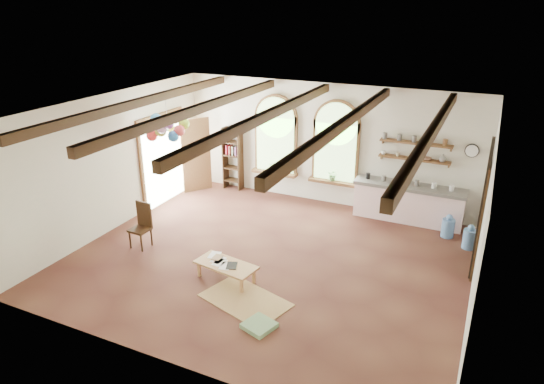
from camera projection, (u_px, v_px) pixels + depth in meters
The scene contains 27 objects.
floor at pixel (268, 259), 10.31m from camera, with size 8.00×8.00×0.00m, color brown.
ceiling_beams at pixel (268, 115), 9.16m from camera, with size 6.20×6.80×0.18m, color #372211, non-canonical shape.
window_left at pixel (276, 138), 13.14m from camera, with size 1.30×0.28×2.20m.
window_right at pixel (336, 145), 12.48m from camera, with size 1.30×0.28×2.20m.
left_doorway at pixel (164, 159), 12.95m from camera, with size 0.10×1.90×2.50m, color brown.
right_doorway at pixel (480, 218), 9.62m from camera, with size 0.10×1.30×2.40m, color black.
kitchen_counter at pixel (408, 203), 11.93m from camera, with size 2.68×0.62×0.94m.
wall_shelf_lower at pixel (414, 159), 11.68m from camera, with size 1.70×0.24×0.04m, color brown.
wall_shelf_upper at pixel (416, 143), 11.54m from camera, with size 1.70×0.24×0.04m, color brown.
wall_clock at pixel (472, 151), 11.12m from camera, with size 0.32×0.32×0.04m, color black.
bookshelf at pixel (233, 159), 13.83m from camera, with size 0.53×0.32×1.80m.
coffee_table at pixel (226, 266), 9.44m from camera, with size 1.30×0.75×0.35m.
side_chair at pixel (141, 234), 10.73m from camera, with size 0.42×0.42×1.02m.
floor_mat at pixel (245, 300), 8.88m from camera, with size 1.57×0.97×0.02m, color tan.
floor_cushion at pixel (259, 325), 8.14m from camera, with size 0.47×0.47×0.08m, color #719868.
water_jug_a at pixel (448, 227), 11.18m from camera, with size 0.29×0.29×0.56m.
water_jug_b at pixel (470, 238), 10.66m from camera, with size 0.29×0.29×0.57m.
balloon_cluster at pixel (168, 127), 11.34m from camera, with size 0.85×0.85×1.16m.
table_book at pixel (213, 257), 9.66m from camera, with size 0.17×0.25×0.02m, color olive.
tablet at pixel (232, 266), 9.35m from camera, with size 0.20×0.29×0.01m, color black.
potted_plant_left at pixel (274, 166), 13.34m from camera, with size 0.27×0.23×0.30m, color #598C4C.
potted_plant_right at pixel (333, 175), 12.68m from camera, with size 0.27×0.23×0.30m, color #598C4C.
shelf_cup_a at pixel (383, 152), 11.95m from camera, with size 0.12×0.10×0.10m, color white.
shelf_cup_b at pixel (398, 154), 11.82m from camera, with size 0.10×0.10×0.09m, color beige.
shelf_bowl_a at pixel (412, 157), 11.69m from camera, with size 0.22×0.22×0.05m, color beige.
shelf_bowl_b at pixel (427, 159), 11.55m from camera, with size 0.20×0.20×0.06m, color #8C664C.
shelf_vase at pixel (443, 158), 11.39m from camera, with size 0.18×0.18×0.19m, color slate.
Camera 1 is at (3.88, -8.17, 5.15)m, focal length 32.00 mm.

